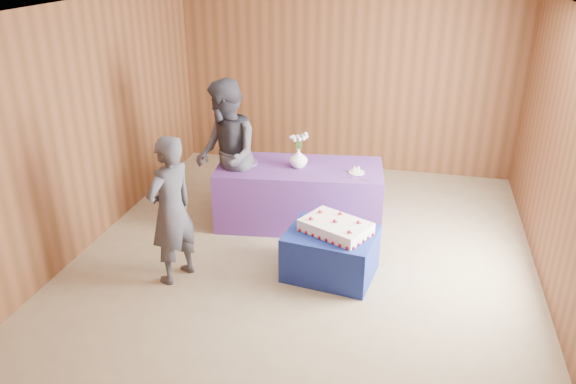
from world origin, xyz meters
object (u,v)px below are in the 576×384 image
(sheet_cake, at_px, (336,227))
(guest_left, at_px, (171,210))
(serving_table, at_px, (299,195))
(vase, at_px, (298,158))
(cake_table, at_px, (331,254))
(guest_right, at_px, (226,156))

(sheet_cake, height_order, guest_left, guest_left)
(serving_table, distance_m, vase, 0.49)
(cake_table, relative_size, serving_table, 0.45)
(cake_table, bearing_deg, guest_right, 156.87)
(cake_table, height_order, vase, vase)
(serving_table, bearing_deg, cake_table, -69.69)
(sheet_cake, distance_m, guest_left, 1.68)
(serving_table, xyz_separation_m, guest_right, (-0.84, -0.26, 0.54))
(sheet_cake, height_order, vase, vase)
(sheet_cake, distance_m, vase, 1.29)
(cake_table, height_order, guest_left, guest_left)
(guest_right, bearing_deg, guest_left, -37.08)
(serving_table, relative_size, guest_left, 1.28)
(sheet_cake, relative_size, guest_left, 0.53)
(vase, distance_m, guest_left, 1.81)
(sheet_cake, bearing_deg, vase, 146.57)
(serving_table, bearing_deg, vase, -134.81)
(sheet_cake, bearing_deg, serving_table, 145.70)
(cake_table, bearing_deg, vase, 126.28)
(vase, bearing_deg, guest_left, -122.42)
(vase, height_order, guest_right, guest_right)
(serving_table, relative_size, guest_right, 1.10)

